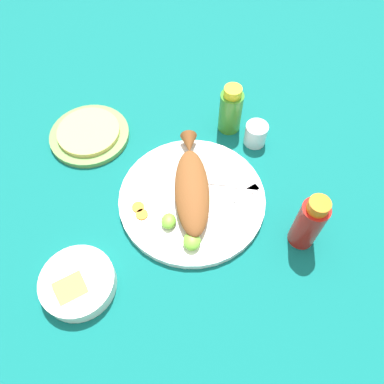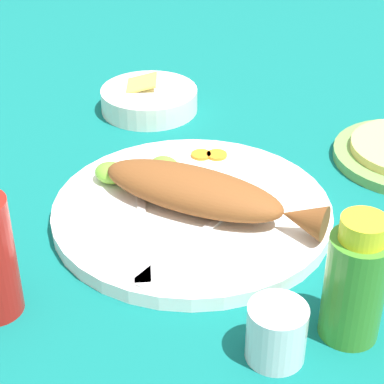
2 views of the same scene
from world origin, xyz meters
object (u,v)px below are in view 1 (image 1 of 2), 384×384
object	(u,v)px
fork_far	(230,202)
main_plate	(192,199)
guacamole_bowl	(78,283)
tortilla_plate	(90,135)
salt_cup	(256,135)
fork_near	(226,184)
fried_fish	(192,186)
hot_sauce_bottle_green	(231,110)
hot_sauce_bottle_red	(309,223)

from	to	relation	value
fork_far	main_plate	bearing A→B (deg)	136.64
guacamole_bowl	tortilla_plate	world-z (taller)	guacamole_bowl
main_plate	salt_cup	size ratio (longest dim) A/B	5.78
salt_cup	fork_near	bearing A→B (deg)	-24.00
main_plate	guacamole_bowl	xyz separation A→B (m)	(0.23, -0.21, 0.01)
fried_fish	fork_far	size ratio (longest dim) A/B	1.87
fork_far	salt_cup	distance (m)	0.21
fried_fish	hot_sauce_bottle_green	world-z (taller)	hot_sauce_bottle_green
hot_sauce_bottle_red	salt_cup	size ratio (longest dim) A/B	2.63
hot_sauce_bottle_green	salt_cup	size ratio (longest dim) A/B	2.31
fried_fish	tortilla_plate	xyz separation A→B (m)	(-0.16, -0.28, -0.03)
fork_far	hot_sauce_bottle_red	bearing A→B (deg)	-60.90
fried_fish	fork_far	distance (m)	0.10
main_plate	fork_far	size ratio (longest dim) A/B	2.22
salt_cup	tortilla_plate	xyz separation A→B (m)	(0.02, -0.43, -0.02)
main_plate	fried_fish	distance (m)	0.04
hot_sauce_bottle_red	hot_sauce_bottle_green	size ratio (longest dim) A/B	1.14
fork_near	hot_sauce_bottle_red	bearing A→B (deg)	-31.71
hot_sauce_bottle_red	main_plate	bearing A→B (deg)	-106.86
fried_fish	tortilla_plate	world-z (taller)	fried_fish
fork_near	tortilla_plate	world-z (taller)	fork_near
hot_sauce_bottle_red	guacamole_bowl	xyz separation A→B (m)	(0.15, -0.46, -0.05)
hot_sauce_bottle_red	salt_cup	world-z (taller)	hot_sauce_bottle_red
fork_near	guacamole_bowl	xyz separation A→B (m)	(0.27, -0.29, 0.00)
fork_near	hot_sauce_bottle_green	world-z (taller)	hot_sauce_bottle_green
salt_cup	main_plate	bearing A→B (deg)	-37.11
hot_sauce_bottle_green	fork_far	bearing A→B (deg)	2.62
hot_sauce_bottle_red	hot_sauce_bottle_green	world-z (taller)	hot_sauce_bottle_red
salt_cup	hot_sauce_bottle_red	bearing A→B (deg)	20.85
fried_fish	salt_cup	xyz separation A→B (m)	(-0.18, 0.15, -0.02)
main_plate	salt_cup	world-z (taller)	salt_cup
hot_sauce_bottle_red	hot_sauce_bottle_green	distance (m)	0.36
fork_near	salt_cup	bearing A→B (deg)	68.55
fork_far	guacamole_bowl	xyz separation A→B (m)	(0.22, -0.30, 0.00)
fried_fish	guacamole_bowl	size ratio (longest dim) A/B	1.88
main_plate	tortilla_plate	size ratio (longest dim) A/B	1.65
fork_near	tortilla_plate	bearing A→B (deg)	162.73
fork_far	salt_cup	xyz separation A→B (m)	(-0.20, 0.06, 0.01)
fork_near	hot_sauce_bottle_green	distance (m)	0.20
fork_near	guacamole_bowl	world-z (taller)	guacamole_bowl
fried_fish	fork_far	world-z (taller)	fried_fish
salt_cup	tortilla_plate	bearing A→B (deg)	-87.10
fried_fish	salt_cup	world-z (taller)	fried_fish
hot_sauce_bottle_red	salt_cup	distance (m)	0.29
main_plate	fork_far	distance (m)	0.09
guacamole_bowl	hot_sauce_bottle_green	bearing A→B (deg)	147.93
hot_sauce_bottle_green	tortilla_plate	bearing A→B (deg)	-79.62
fried_fish	hot_sauce_bottle_red	distance (m)	0.27
hot_sauce_bottle_red	guacamole_bowl	distance (m)	0.49
fork_far	hot_sauce_bottle_green	xyz separation A→B (m)	(-0.25, -0.01, 0.04)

